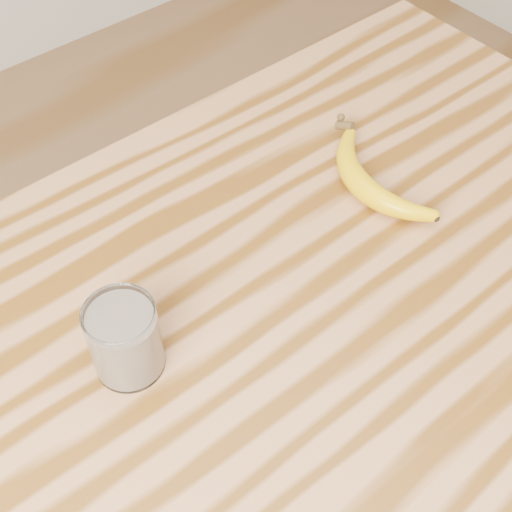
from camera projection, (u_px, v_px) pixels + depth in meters
table at (308, 339)px, 1.02m from camera, size 1.20×0.80×0.90m
smoothie_glass at (125, 340)px, 0.81m from camera, size 0.08×0.08×0.10m
banana at (360, 185)px, 1.01m from camera, size 0.15×0.31×0.04m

